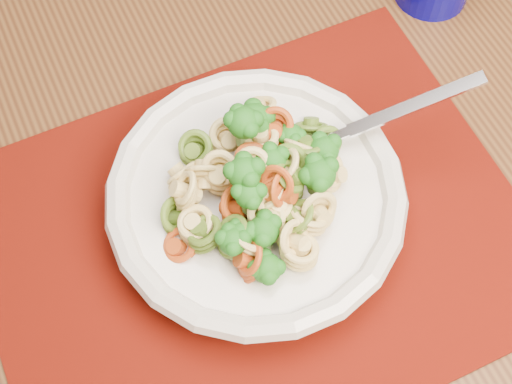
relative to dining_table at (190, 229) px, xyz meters
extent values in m
cube|color=#563418|center=(0.00, 0.00, 0.08)|extent=(1.58, 1.17, 0.04)
cube|color=#530C03|center=(0.05, -0.06, 0.10)|extent=(0.48, 0.40, 0.00)
cylinder|color=beige|center=(0.05, -0.05, 0.11)|extent=(0.10, 0.10, 0.01)
cylinder|color=beige|center=(0.05, -0.05, 0.12)|extent=(0.22, 0.22, 0.03)
torus|color=beige|center=(0.05, -0.05, 0.14)|extent=(0.24, 0.24, 0.02)
camera|label=1|loc=(-0.01, -0.29, 0.63)|focal=50.00mm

